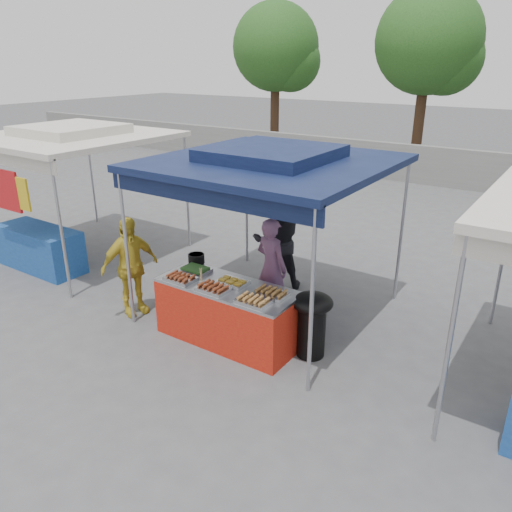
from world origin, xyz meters
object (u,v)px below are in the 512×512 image
Objects in this scene: vendor_table at (228,313)px; helper_man at (277,240)px; vendor_woman at (271,267)px; customer_person at (130,266)px; wok_burner at (312,319)px; cooking_pot at (196,259)px.

helper_man is (-0.36, 1.88, 0.44)m from vendor_table.
helper_man reaches higher than vendor_woman.
helper_man is at bearing -16.53° from customer_person.
vendor_table is 2.20× the size of wok_burner.
vendor_woman is 2.15m from customer_person.
cooking_pot reaches higher than wok_burner.
customer_person reaches higher than vendor_woman.
vendor_woman is at bearing 86.06° from vendor_table.
helper_man is (-0.43, 0.87, 0.09)m from vendor_woman.
wok_burner is 0.58× the size of customer_person.
cooking_pot is (-0.87, 0.38, 0.50)m from vendor_table.
vendor_table is 1.97m from helper_man.
helper_man is at bearing 151.29° from wok_burner.
customer_person is at bearing 15.68° from helper_man.
wok_burner is 2.21m from helper_man.
cooking_pot is at bearing 30.58° from helper_man.
helper_man is at bearing -51.95° from vendor_woman.
helper_man reaches higher than vendor_table.
cooking_pot is 0.16× the size of customer_person.
vendor_table is 1.28× the size of vendor_woman.
helper_man is 2.47m from customer_person.
vendor_table is at bearing -147.44° from wok_burner.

